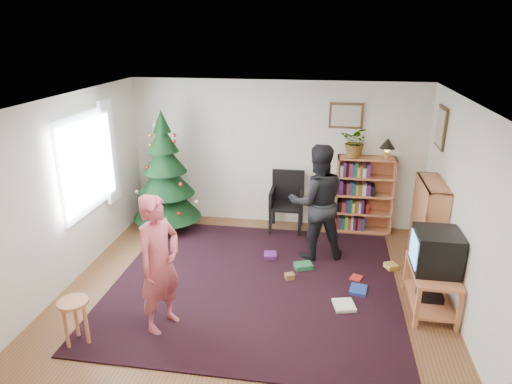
# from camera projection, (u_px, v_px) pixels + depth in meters

# --- Properties ---
(floor) EXTENTS (5.00, 5.00, 0.00)m
(floor) POSITION_uv_depth(u_px,v_px,m) (252.00, 296.00, 5.94)
(floor) COLOR brown
(floor) RESTS_ON ground
(ceiling) EXTENTS (5.00, 5.00, 0.00)m
(ceiling) POSITION_uv_depth(u_px,v_px,m) (251.00, 104.00, 5.09)
(ceiling) COLOR white
(ceiling) RESTS_ON wall_back
(wall_back) EXTENTS (5.00, 0.02, 2.50)m
(wall_back) POSITION_uv_depth(u_px,v_px,m) (275.00, 154.00, 7.83)
(wall_back) COLOR silver
(wall_back) RESTS_ON floor
(wall_front) EXTENTS (5.00, 0.02, 2.50)m
(wall_front) POSITION_uv_depth(u_px,v_px,m) (192.00, 338.00, 3.19)
(wall_front) COLOR silver
(wall_front) RESTS_ON floor
(wall_left) EXTENTS (0.02, 5.00, 2.50)m
(wall_left) POSITION_uv_depth(u_px,v_px,m) (60.00, 196.00, 5.88)
(wall_left) COLOR silver
(wall_left) RESTS_ON floor
(wall_right) EXTENTS (0.02, 5.00, 2.50)m
(wall_right) POSITION_uv_depth(u_px,v_px,m) (469.00, 220.00, 5.14)
(wall_right) COLOR silver
(wall_right) RESTS_ON floor
(rug) EXTENTS (3.80, 3.60, 0.02)m
(rug) POSITION_uv_depth(u_px,v_px,m) (255.00, 284.00, 6.21)
(rug) COLOR black
(rug) RESTS_ON floor
(window_pane) EXTENTS (0.04, 1.20, 1.40)m
(window_pane) POSITION_uv_depth(u_px,v_px,m) (84.00, 165.00, 6.35)
(window_pane) COLOR silver
(window_pane) RESTS_ON wall_left
(curtain) EXTENTS (0.06, 0.35, 1.60)m
(curtain) POSITION_uv_depth(u_px,v_px,m) (109.00, 152.00, 6.99)
(curtain) COLOR white
(curtain) RESTS_ON wall_left
(picture_back) EXTENTS (0.55, 0.03, 0.42)m
(picture_back) POSITION_uv_depth(u_px,v_px,m) (346.00, 116.00, 7.40)
(picture_back) COLOR #4C3319
(picture_back) RESTS_ON wall_back
(picture_right) EXTENTS (0.03, 0.50, 0.60)m
(picture_right) POSITION_uv_depth(u_px,v_px,m) (441.00, 127.00, 6.53)
(picture_right) COLOR #4C3319
(picture_right) RESTS_ON wall_right
(christmas_tree) EXTENTS (1.14, 1.14, 2.07)m
(christmas_tree) POSITION_uv_depth(u_px,v_px,m) (166.00, 181.00, 7.67)
(christmas_tree) COLOR #3F2816
(christmas_tree) RESTS_ON rug
(bookshelf_back) EXTENTS (0.95, 0.30, 1.30)m
(bookshelf_back) POSITION_uv_depth(u_px,v_px,m) (364.00, 194.00, 7.66)
(bookshelf_back) COLOR #C57446
(bookshelf_back) RESTS_ON floor
(bookshelf_right) EXTENTS (0.30, 0.95, 1.30)m
(bookshelf_right) POSITION_uv_depth(u_px,v_px,m) (428.00, 225.00, 6.46)
(bookshelf_right) COLOR #C57446
(bookshelf_right) RESTS_ON floor
(tv_stand) EXTENTS (0.52, 0.93, 0.55)m
(tv_stand) POSITION_uv_depth(u_px,v_px,m) (431.00, 285.00, 5.58)
(tv_stand) COLOR #C57446
(tv_stand) RESTS_ON floor
(crt_tv) EXTENTS (0.52, 0.56, 0.49)m
(crt_tv) POSITION_uv_depth(u_px,v_px,m) (436.00, 251.00, 5.43)
(crt_tv) COLOR black
(crt_tv) RESTS_ON tv_stand
(armchair) EXTENTS (0.55, 0.55, 1.01)m
(armchair) POSITION_uv_depth(u_px,v_px,m) (287.00, 198.00, 7.81)
(armchair) COLOR black
(armchair) RESTS_ON rug
(stool) EXTENTS (0.33, 0.33, 0.55)m
(stool) POSITION_uv_depth(u_px,v_px,m) (74.00, 311.00, 4.92)
(stool) COLOR #C57446
(stool) RESTS_ON floor
(person_standing) EXTENTS (0.59, 0.70, 1.64)m
(person_standing) POSITION_uv_depth(u_px,v_px,m) (159.00, 264.00, 5.08)
(person_standing) COLOR #B3474F
(person_standing) RESTS_ON rug
(person_by_chair) EXTENTS (1.00, 0.86, 1.76)m
(person_by_chair) POSITION_uv_depth(u_px,v_px,m) (317.00, 202.00, 6.70)
(person_by_chair) COLOR black
(person_by_chair) RESTS_ON rug
(potted_plant) EXTENTS (0.58, 0.55, 0.52)m
(potted_plant) POSITION_uv_depth(u_px,v_px,m) (356.00, 142.00, 7.38)
(potted_plant) COLOR gray
(potted_plant) RESTS_ON bookshelf_back
(table_lamp) EXTENTS (0.25, 0.25, 0.33)m
(table_lamp) POSITION_uv_depth(u_px,v_px,m) (388.00, 145.00, 7.32)
(table_lamp) COLOR #A57F33
(table_lamp) RESTS_ON bookshelf_back
(floor_clutter) EXTENTS (1.97, 1.36, 0.08)m
(floor_clutter) POSITION_uv_depth(u_px,v_px,m) (329.00, 276.00, 6.34)
(floor_clutter) COLOR #A51E19
(floor_clutter) RESTS_ON rug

